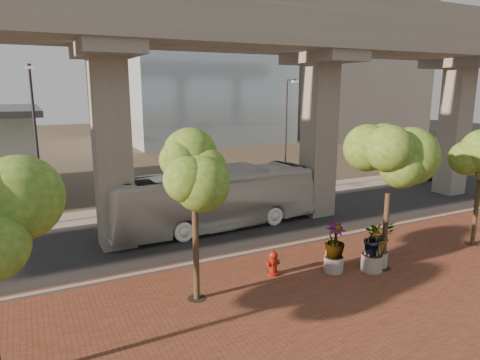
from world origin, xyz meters
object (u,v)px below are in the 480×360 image
transit_bus (214,199)px  fire_hydrant (273,263)px  parked_car (432,172)px  planter_front (379,238)px

transit_bus → fire_hydrant: size_ratio=11.03×
parked_car → planter_front: bearing=141.4°
transit_bus → parked_car: (21.50, 3.51, -0.97)m
fire_hydrant → planter_front: bearing=-15.5°
parked_car → fire_hydrant: parked_car is taller
planter_front → fire_hydrant: bearing=164.5°
parked_car → transit_bus: bearing=116.9°
parked_car → planter_front: (-17.24, -11.50, 0.62)m
parked_car → planter_front: size_ratio=2.04×
planter_front → parked_car: bearing=33.7°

